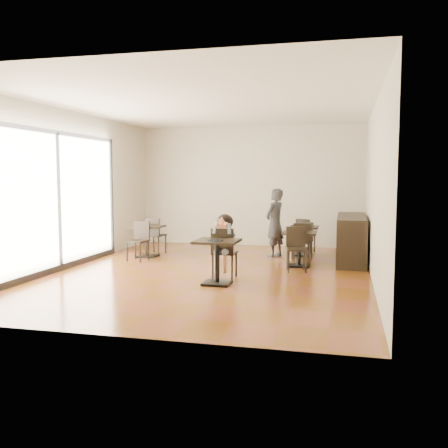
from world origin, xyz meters
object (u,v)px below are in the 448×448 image
(cafe_table_mid, at_px, (299,249))
(chair_left_b, at_px, (138,241))
(adult_patron, at_px, (275,223))
(cafe_table_back, at_px, (304,241))
(chair_left_a, at_px, (156,235))
(child, at_px, (225,246))
(child_table, at_px, (217,262))
(chair_back_b, at_px, (302,241))
(cafe_table_left, at_px, (147,241))
(child_chair, at_px, (225,253))
(chair_back_a, at_px, (306,235))
(chair_mid_a, at_px, (301,242))
(chair_mid_b, at_px, (297,249))

(cafe_table_mid, xyz_separation_m, chair_left_b, (-3.52, -0.15, 0.08))
(chair_left_b, bearing_deg, adult_patron, 33.74)
(cafe_table_back, relative_size, chair_left_a, 0.79)
(child, height_order, chair_left_a, child)
(child_table, height_order, chair_left_a, chair_left_a)
(child, height_order, chair_back_b, child)
(adult_patron, bearing_deg, cafe_table_left, -50.91)
(adult_patron, height_order, cafe_table_back, adult_patron)
(cafe_table_mid, xyz_separation_m, cafe_table_back, (-0.02, 1.47, -0.02))
(child_chair, relative_size, chair_back_a, 1.12)
(child_table, distance_m, chair_left_a, 3.78)
(child_chair, distance_m, adult_patron, 2.75)
(adult_patron, relative_size, chair_back_b, 1.90)
(chair_mid_a, bearing_deg, chair_mid_b, 78.84)
(cafe_table_left, relative_size, chair_back_b, 0.87)
(cafe_table_left, relative_size, chair_left_a, 0.83)
(chair_left_b, bearing_deg, chair_back_a, 40.67)
(cafe_table_mid, bearing_deg, cafe_table_back, 90.73)
(child_table, height_order, chair_mid_b, chair_mid_b)
(chair_left_b, bearing_deg, cafe_table_mid, 11.34)
(cafe_table_mid, distance_m, chair_left_a, 3.64)
(cafe_table_left, distance_m, cafe_table_back, 3.66)
(child_table, relative_size, adult_patron, 0.49)
(child_chair, distance_m, cafe_table_mid, 1.94)
(child_table, distance_m, adult_patron, 3.30)
(child, distance_m, chair_left_a, 3.37)
(cafe_table_left, height_order, chair_mid_a, chair_mid_a)
(cafe_table_back, relative_size, chair_back_b, 0.83)
(cafe_table_mid, xyz_separation_m, chair_left_a, (-3.52, 0.95, 0.08))
(chair_left_b, distance_m, chair_back_a, 4.12)
(adult_patron, relative_size, chair_mid_b, 1.82)
(cafe_table_back, relative_size, chair_mid_a, 0.80)
(cafe_table_left, height_order, cafe_table_back, cafe_table_left)
(child, distance_m, adult_patron, 2.74)
(chair_mid_a, bearing_deg, child, 48.25)
(chair_back_b, bearing_deg, chair_back_a, 113.90)
(cafe_table_left, bearing_deg, chair_back_a, 24.89)
(chair_left_a, bearing_deg, child, 141.99)
(child_table, relative_size, chair_back_a, 0.93)
(chair_left_a, distance_m, chair_left_b, 1.10)
(chair_back_a, distance_m, chair_back_b, 1.10)
(child_chair, xyz_separation_m, chair_mid_b, (1.22, 0.96, -0.03))
(chair_mid_a, height_order, chair_back_b, chair_mid_a)
(chair_left_a, height_order, chair_back_a, chair_left_a)
(child_chair, bearing_deg, chair_back_a, -108.76)
(child_table, relative_size, cafe_table_mid, 1.07)
(adult_patron, distance_m, cafe_table_mid, 1.41)
(chair_mid_a, distance_m, chair_mid_b, 1.10)
(child, bearing_deg, chair_left_b, 149.54)
(chair_mid_b, height_order, chair_left_b, chair_left_b)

